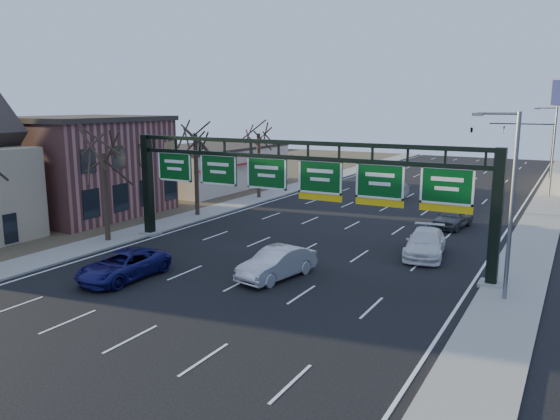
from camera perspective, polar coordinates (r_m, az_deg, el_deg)
The scene contains 19 objects.
ground at distance 27.67m, azimuth -6.52°, elevation -8.75°, with size 160.00×160.00×0.00m, color black.
sidewalk_left at distance 50.63m, azimuth -5.16°, elevation 0.45°, with size 3.00×120.00×0.12m, color gray.
sidewalk_right at distance 42.19m, azimuth 25.00°, elevation -2.71°, with size 3.00×120.00×0.12m, color gray.
dirt_strip_left at distance 58.29m, azimuth -15.13°, elevation 1.49°, with size 21.00×120.00×0.06m, color #473D2B.
lane_markings at distance 44.82m, azimuth 8.51°, elevation -1.08°, with size 21.60×120.00×0.01m, color white.
sign_gantry at distance 33.12m, azimuth 1.61°, elevation 2.87°, with size 24.60×1.20×7.20m.
brick_block at distance 49.09m, azimuth -19.74°, elevation 4.36°, with size 10.40×12.40×8.30m.
cream_strip at distance 62.52m, azimuth -7.15°, elevation 4.57°, with size 10.90×18.40×4.70m.
tree_gantry at distance 38.40m, azimuth -18.13°, elevation 7.19°, with size 3.60×3.60×8.48m.
tree_mid at distance 45.75m, azimuth -8.90°, elevation 9.07°, with size 3.60×3.60×9.24m.
tree_far at distance 54.00m, azimuth -2.28°, elevation 9.08°, with size 3.60×3.60×8.86m.
streetlight_near at distance 27.56m, azimuth 22.87°, elevation 1.28°, with size 2.15×0.22×9.00m.
streetlight_far at distance 61.29m, azimuth 26.56°, elevation 5.92°, with size 2.15×0.22×9.00m.
traffic_signal_mast at distance 76.78m, azimuth 22.09°, elevation 7.39°, with size 10.16×0.54×7.00m.
car_blue_suv at distance 30.79m, azimuth -16.05°, elevation -5.57°, with size 2.52×5.47×1.52m, color #151458.
car_silver_sedan at distance 29.72m, azimuth -0.34°, elevation -5.59°, with size 1.76×5.03×1.66m, color silver.
car_white_wagon at distance 35.15m, azimuth 14.94°, elevation -3.37°, with size 2.27×5.58×1.62m, color white.
car_grey_far at distance 43.76m, azimuth 17.65°, elevation -0.73°, with size 1.88×4.66×1.59m, color #45494B.
car_silver_distant at distance 55.12m, azimuth 11.67°, elevation 1.93°, with size 1.71×4.90×1.61m, color #BCBDC1.
Camera 1 is at (15.30, -21.08, 9.35)m, focal length 35.00 mm.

